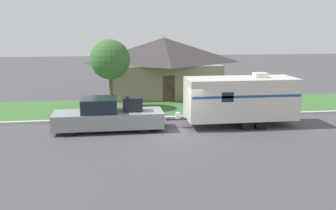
% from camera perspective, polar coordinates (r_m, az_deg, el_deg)
% --- Properties ---
extents(ground_plane, '(120.00, 120.00, 0.00)m').
position_cam_1_polar(ground_plane, '(21.02, 2.05, -4.46)').
color(ground_plane, '#47474C').
extents(curb_strip, '(80.00, 0.30, 0.14)m').
position_cam_1_polar(curb_strip, '(24.58, 0.51, -1.89)').
color(curb_strip, beige).
rests_on(curb_strip, ground_plane).
extents(lawn_strip, '(80.00, 7.00, 0.03)m').
position_cam_1_polar(lawn_strip, '(28.11, -0.62, -0.27)').
color(lawn_strip, '#3D6B33').
rests_on(lawn_strip, ground_plane).
extents(house_across_street, '(9.86, 6.49, 5.01)m').
position_cam_1_polar(house_across_street, '(32.78, -0.63, 6.03)').
color(house_across_street, gray).
rests_on(house_across_street, ground_plane).
extents(pickup_truck, '(6.36, 2.07, 2.03)m').
position_cam_1_polar(pickup_truck, '(21.84, -9.11, -1.65)').
color(pickup_truck, black).
rests_on(pickup_truck, ground_plane).
extents(travel_trailer, '(7.80, 2.43, 3.20)m').
position_cam_1_polar(travel_trailer, '(22.92, 11.02, 1.01)').
color(travel_trailer, black).
rests_on(travel_trailer, ground_plane).
extents(mailbox, '(0.48, 0.20, 1.30)m').
position_cam_1_polar(mailbox, '(25.52, 3.35, 0.72)').
color(mailbox, brown).
rests_on(mailbox, ground_plane).
extents(tree_in_yard, '(2.86, 2.86, 5.05)m').
position_cam_1_polar(tree_in_yard, '(27.24, -8.83, 6.85)').
color(tree_in_yard, brown).
rests_on(tree_in_yard, ground_plane).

